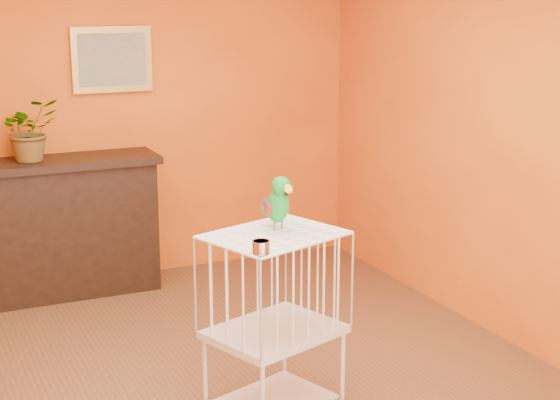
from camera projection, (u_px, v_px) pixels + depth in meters
name	position (u px, v px, depth m)	size (l,w,h in m)	color
ground	(218.00, 388.00, 5.02)	(4.50, 4.50, 0.00)	brown
room_shell	(213.00, 120.00, 4.64)	(4.50, 4.50, 4.50)	orange
console_cabinet	(66.00, 227.00, 6.47)	(1.42, 0.51, 1.05)	black
potted_plant	(30.00, 137.00, 6.23)	(0.41, 0.46, 0.36)	#26722D
framed_picture	(112.00, 60.00, 6.56)	(0.62, 0.04, 0.50)	gold
birdcage	(274.00, 323.00, 4.59)	(0.79, 0.70, 1.03)	silver
feed_cup	(261.00, 247.00, 4.13)	(0.09, 0.09, 0.06)	silver
parrot	(278.00, 202.00, 4.53)	(0.15, 0.27, 0.30)	#59544C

